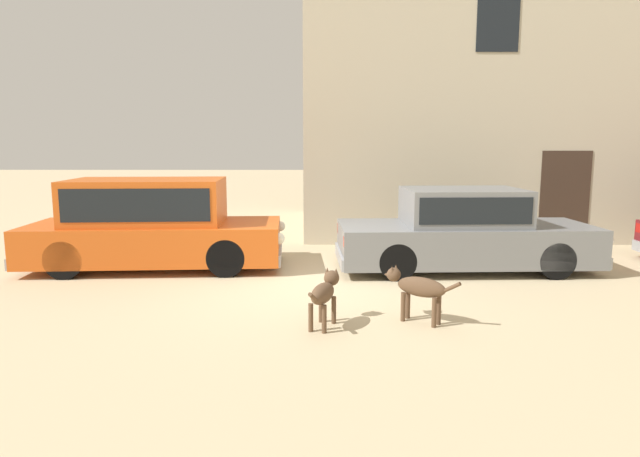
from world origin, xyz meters
name	(u,v)px	position (x,y,z in m)	size (l,w,h in m)	color
ground_plane	(313,286)	(0.00, 0.00, 0.00)	(80.00, 80.00, 0.00)	#CCB78E
parked_sedan_nearest	(152,222)	(-2.95, 1.34, 0.84)	(4.72, 2.07, 1.62)	#D15619
parked_sedan_second	(464,230)	(2.69, 1.21, 0.72)	(4.67, 1.91, 1.46)	slate
apartment_block	(613,97)	(8.01, 6.77, 3.51)	(16.57, 6.24, 7.02)	#BCB299
stray_dog_spotted	(416,287)	(1.35, -1.78, 0.45)	(0.90, 0.67, 0.69)	brown
stray_dog_tan	(325,292)	(0.18, -1.93, 0.43)	(0.42, 0.96, 0.67)	brown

